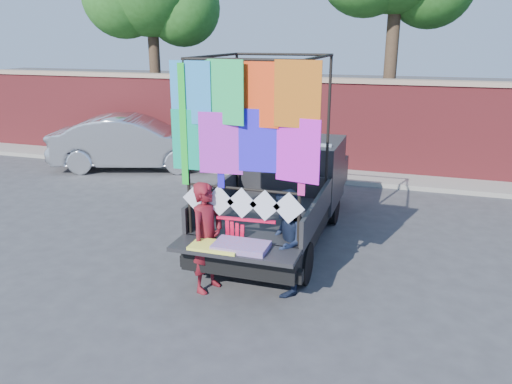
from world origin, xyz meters
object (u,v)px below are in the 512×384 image
(sedan, at_px, (135,142))
(woman, at_px, (207,237))
(pickup_truck, at_px, (287,188))
(man, at_px, (285,243))

(sedan, xyz_separation_m, woman, (4.88, -6.12, 0.08))
(sedan, bearing_deg, woman, -159.58)
(pickup_truck, xyz_separation_m, woman, (-0.52, -2.77, -0.02))
(woman, distance_m, man, 1.16)
(pickup_truck, height_order, woman, pickup_truck)
(pickup_truck, height_order, man, pickup_truck)
(man, bearing_deg, pickup_truck, -175.39)
(woman, bearing_deg, pickup_truck, 5.33)
(pickup_truck, relative_size, sedan, 1.17)
(sedan, distance_m, man, 8.40)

